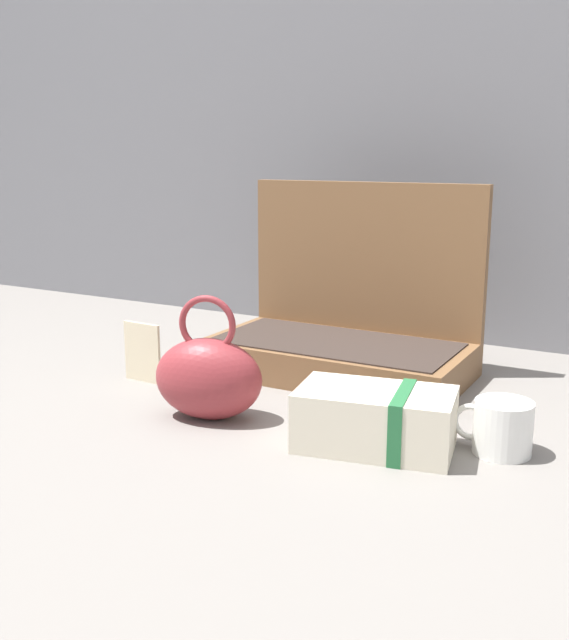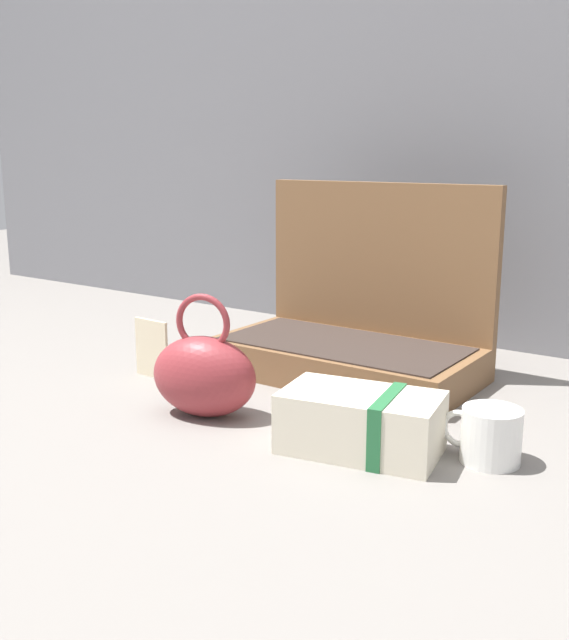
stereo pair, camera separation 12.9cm
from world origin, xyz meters
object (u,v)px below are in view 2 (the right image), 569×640
object	(u,v)px
teal_pouch_handbag	(204,374)
info_card_left	(152,349)
cream_toiletry_bag	(363,423)
coffee_mug	(490,435)
open_suitcase	(355,331)

from	to	relation	value
teal_pouch_handbag	info_card_left	xyz separation A→B (m)	(-0.23, 0.11, -0.01)
cream_toiletry_bag	coffee_mug	size ratio (longest dim) A/B	2.11
info_card_left	coffee_mug	bearing A→B (deg)	1.19
open_suitcase	info_card_left	size ratio (longest dim) A/B	4.36
teal_pouch_handbag	info_card_left	size ratio (longest dim) A/B	1.81
teal_pouch_handbag	cream_toiletry_bag	size ratio (longest dim) A/B	0.84
open_suitcase	cream_toiletry_bag	size ratio (longest dim) A/B	2.01
open_suitcase	coffee_mug	xyz separation A→B (m)	(0.38, -0.27, -0.05)
open_suitcase	teal_pouch_handbag	xyz separation A→B (m)	(-0.08, -0.36, -0.01)
teal_pouch_handbag	coffee_mug	xyz separation A→B (m)	(0.46, 0.09, -0.03)
open_suitcase	cream_toiletry_bag	distance (m)	0.41
cream_toiletry_bag	info_card_left	bearing A→B (deg)	170.35
cream_toiletry_bag	info_card_left	size ratio (longest dim) A/B	2.16
open_suitcase	coffee_mug	distance (m)	0.47
teal_pouch_handbag	coffee_mug	size ratio (longest dim) A/B	1.77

